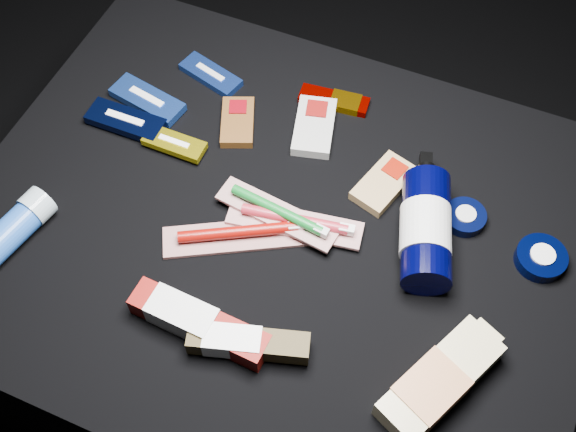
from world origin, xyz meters
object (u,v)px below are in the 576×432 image
at_px(lotion_bottle, 426,229).
at_px(deodorant_stick, 17,226).
at_px(bodywash_bottle, 438,382).
at_px(toothpaste_carton_red, 194,321).

relative_size(lotion_bottle, deodorant_stick, 1.80).
height_order(bodywash_bottle, toothpaste_carton_red, bodywash_bottle).
xyz_separation_m(lotion_bottle, deodorant_stick, (-0.57, -0.23, -0.01)).
bearing_deg(toothpaste_carton_red, lotion_bottle, 48.38).
distance_m(lotion_bottle, toothpaste_carton_red, 0.37).
relative_size(lotion_bottle, bodywash_bottle, 1.17).
distance_m(deodorant_stick, toothpaste_carton_red, 0.32).
height_order(lotion_bottle, toothpaste_carton_red, lotion_bottle).
bearing_deg(deodorant_stick, bodywash_bottle, 13.19).
distance_m(lotion_bottle, deodorant_stick, 0.62).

